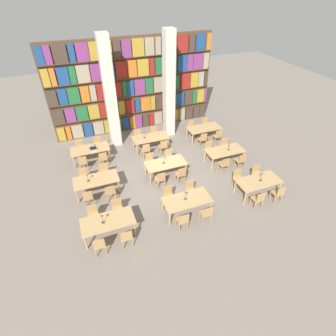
{
  "coord_description": "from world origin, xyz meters",
  "views": [
    {
      "loc": [
        -3.58,
        -9.68,
        8.24
      ],
      "look_at": [
        0.0,
        -0.27,
        0.67
      ],
      "focal_mm": 28.0,
      "sensor_mm": 36.0,
      "label": 1
    }
  ],
  "objects": [
    {
      "name": "chair_6",
      "position": [
        0.46,
        -3.42,
        0.48
      ],
      "size": [
        0.42,
        0.4,
        0.89
      ],
      "color": "tan",
      "rests_on": "ground_plane"
    },
    {
      "name": "reading_table_2",
      "position": [
        3.44,
        -2.69,
        0.67
      ],
      "size": [
        2.0,
        0.98,
        0.74
      ],
      "color": "tan",
      "rests_on": "ground_plane"
    },
    {
      "name": "chair_30",
      "position": [
        0.55,
        1.94,
        0.48
      ],
      "size": [
        0.42,
        0.4,
        0.89
      ],
      "color": "tan",
      "rests_on": "ground_plane"
    },
    {
      "name": "chair_33",
      "position": [
        2.95,
        3.42,
        0.48
      ],
      "size": [
        0.42,
        0.4,
        0.89
      ],
      "rotation": [
        0.0,
        0.0,
        3.14
      ],
      "color": "tan",
      "rests_on": "ground_plane"
    },
    {
      "name": "chair_28",
      "position": [
        -0.46,
        1.94,
        0.48
      ],
      "size": [
        0.42,
        0.4,
        0.89
      ],
      "color": "tan",
      "rests_on": "ground_plane"
    },
    {
      "name": "desk_lamp_2",
      "position": [
        3.51,
        -2.71,
        1.06
      ],
      "size": [
        0.14,
        0.14,
        0.48
      ],
      "color": "brown",
      "rests_on": "reading_table_2"
    },
    {
      "name": "chair_8",
      "position": [
        2.9,
        -3.46,
        0.48
      ],
      "size": [
        0.42,
        0.4,
        0.89
      ],
      "color": "tan",
      "rests_on": "ground_plane"
    },
    {
      "name": "reading_table_6",
      "position": [
        -3.29,
        2.72,
        0.67
      ],
      "size": [
        2.0,
        0.98,
        0.74
      ],
      "color": "tan",
      "rests_on": "ground_plane"
    },
    {
      "name": "chair_0",
      "position": [
        -3.8,
        -3.42,
        0.48
      ],
      "size": [
        0.42,
        0.4,
        0.89
      ],
      "color": "tan",
      "rests_on": "ground_plane"
    },
    {
      "name": "desk_lamp_1",
      "position": [
        -0.12,
        -2.6,
        1.03
      ],
      "size": [
        0.14,
        0.14,
        0.43
      ],
      "color": "brown",
      "rests_on": "reading_table_1"
    },
    {
      "name": "reading_table_4",
      "position": [
        -0.0,
        0.08,
        0.67
      ],
      "size": [
        2.0,
        0.98,
        0.74
      ],
      "color": "tan",
      "rests_on": "ground_plane"
    },
    {
      "name": "chair_29",
      "position": [
        -0.46,
        3.49,
        0.48
      ],
      "size": [
        0.42,
        0.4,
        0.89
      ],
      "rotation": [
        0.0,
        0.0,
        3.14
      ],
      "color": "tan",
      "rests_on": "ground_plane"
    },
    {
      "name": "chair_14",
      "position": [
        -2.9,
        -0.77,
        0.48
      ],
      "size": [
        0.42,
        0.4,
        0.89
      ],
      "color": "tan",
      "rests_on": "ground_plane"
    },
    {
      "name": "chair_21",
      "position": [
        2.85,
        0.8,
        0.48
      ],
      "size": [
        0.42,
        0.4,
        0.89
      ],
      "rotation": [
        0.0,
        0.0,
        3.14
      ],
      "color": "tan",
      "rests_on": "ground_plane"
    },
    {
      "name": "chair_32",
      "position": [
        2.95,
        1.87,
        0.48
      ],
      "size": [
        0.42,
        0.4,
        0.89
      ],
      "color": "tan",
      "rests_on": "ground_plane"
    },
    {
      "name": "chair_23",
      "position": [
        3.81,
        0.8,
        0.48
      ],
      "size": [
        0.42,
        0.4,
        0.89
      ],
      "rotation": [
        0.0,
        0.0,
        3.14
      ],
      "color": "tan",
      "rests_on": "ground_plane"
    },
    {
      "name": "reading_table_3",
      "position": [
        -3.38,
        0.01,
        0.67
      ],
      "size": [
        2.0,
        0.98,
        0.74
      ],
      "color": "tan",
      "rests_on": "ground_plane"
    },
    {
      "name": "chair_2",
      "position": [
        -2.82,
        -3.42,
        0.48
      ],
      "size": [
        0.42,
        0.4,
        0.89
      ],
      "color": "tan",
      "rests_on": "ground_plane"
    },
    {
      "name": "chair_22",
      "position": [
        3.81,
        -0.75,
        0.48
      ],
      "size": [
        0.42,
        0.4,
        0.89
      ],
      "color": "tan",
      "rests_on": "ground_plane"
    },
    {
      "name": "reading_table_5",
      "position": [
        3.31,
        0.03,
        0.67
      ],
      "size": [
        2.0,
        0.98,
        0.74
      ],
      "color": "tan",
      "rests_on": "ground_plane"
    },
    {
      "name": "reading_table_0",
      "position": [
        -3.33,
        -2.64,
        0.67
      ],
      "size": [
        2.0,
        0.98,
        0.74
      ],
      "color": "tan",
      "rests_on": "ground_plane"
    },
    {
      "name": "chair_18",
      "position": [
        0.5,
        -0.7,
        0.48
      ],
      "size": [
        0.42,
        0.4,
        0.89
      ],
      "color": "tan",
      "rests_on": "ground_plane"
    },
    {
      "name": "chair_20",
      "position": [
        2.85,
        -0.75,
        0.48
      ],
      "size": [
        0.42,
        0.4,
        0.89
      ],
      "color": "tan",
      "rests_on": "ground_plane"
    },
    {
      "name": "chair_3",
      "position": [
        -2.82,
        -1.87,
        0.48
      ],
      "size": [
        0.42,
        0.4,
        0.89
      ],
      "rotation": [
        0.0,
        0.0,
        3.14
      ],
      "color": "tan",
      "rests_on": "ground_plane"
    },
    {
      "name": "pillar_center",
      "position": [
        1.68,
        4.0,
        3.0
      ],
      "size": [
        0.58,
        0.58,
        6.0
      ],
      "color": "silver",
      "rests_on": "ground_plane"
    },
    {
      "name": "laptop",
      "position": [
        -3.14,
        2.43,
        0.78
      ],
      "size": [
        0.32,
        0.22,
        0.21
      ],
      "color": "silver",
      "rests_on": "reading_table_6"
    },
    {
      "name": "chair_11",
      "position": [
        3.95,
        -1.92,
        0.48
      ],
      "size": [
        0.42,
        0.4,
        0.89
      ],
      "rotation": [
        0.0,
        0.0,
        3.14
      ],
      "color": "tan",
      "rests_on": "ground_plane"
    },
    {
      "name": "chair_25",
      "position": [
        -3.78,
        3.5,
        0.48
      ],
      "size": [
        0.42,
        0.4,
        0.89
      ],
      "rotation": [
        0.0,
        0.0,
        3.14
      ],
      "color": "tan",
      "rests_on": "ground_plane"
    },
    {
      "name": "pillar_left",
      "position": [
        -1.68,
        4.0,
        3.0
      ],
      "size": [
        0.58,
        0.58,
        6.0
      ],
      "color": "silver",
      "rests_on": "ground_plane"
    },
    {
      "name": "chair_9",
      "position": [
        2.9,
        -1.92,
        0.48
      ],
      "size": [
        0.42,
        0.4,
        0.89
      ],
      "rotation": [
        0.0,
        0.0,
        3.14
      ],
      "color": "tan",
      "rests_on": "ground_plane"
    },
    {
      "name": "chair_31",
      "position": [
        0.55,
        3.49,
        0.48
      ],
      "size": [
        0.42,
        0.4,
        0.89
      ],
      "rotation": [
        0.0,
        0.0,
        3.14
      ],
      "color": "tan",
      "rests_on": "ground_plane"
    },
    {
      "name": "reading_table_7",
      "position": [
        0.07,
        2.71,
        0.67
      ],
      "size": [
        2.0,
        0.98,
        0.74
      ],
      "color": "tan",
      "rests_on": "ground_plane"
    },
    {
      "name": "chair_13",
      "position": [
        -3.87,
        0.78,
        0.48
      ],
      "size": [
        0.42,
        0.4,
        0.89
      ],
      "rotation": [
        0.0,
        0.0,
        3.14
      ],
      "color": "tan",
      "rests_on": "ground_plane"
    },
    {
      "name": "bookshelf_bank",
      "position": [
        0.01,
        5.47,
        2.72
      ],
      "size": [
        9.93,
        0.35,
        5.5
      ],
      "color": "brown",
      "rests_on": "ground_plane"
    },
    {
      "name": "chair_34",
      "position": [
        3.94,
        1.87,
        0.48
      ],
      "size": [
        0.42,
        0.4,
        0.89
      ],
      "color": "tan",
      "rests_on": "ground_plane"
    },
    {
      "name": "desk_lamp_3",
      "position": [
        -3.71,
        -0.0,
        1.01
      ],
      "size": [
        0.14,
        0.14,
        0.41
      ],
      "color": "brown",
      "rests_on": "reading_table_3"
    },
    {
      "name": "desk_lamp_4",
      "position": [
        -0.09,
        0.09,
        1.06
      ],
      "size": [
        0.14,
        0.14,
        0.48
      ],
      "color": "brown",
      "rests_on": "reading_table_4"
    },
    {
      "name": "chair_19",
      "position": [
        0.5,
        0.85,
        0.48
      ],
      "size": [
        0.42,
        0.4,
        0.89
      ],
      "rotation": [
        0.0,
        0.0,
        3.14
      ],
      "color": "tan",
      "rests_on": "ground_plane"
    },
    {
      "name": "reading_table_8",
      "position": [
        3.43,
        2.65,
        0.67
      ],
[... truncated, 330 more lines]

